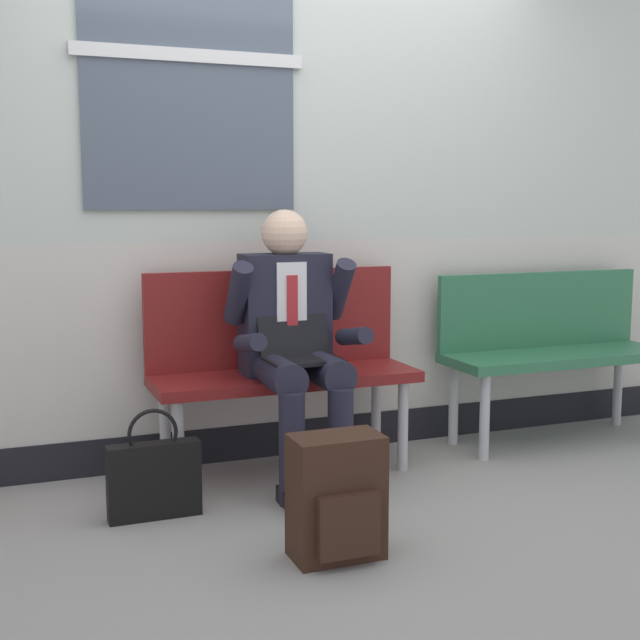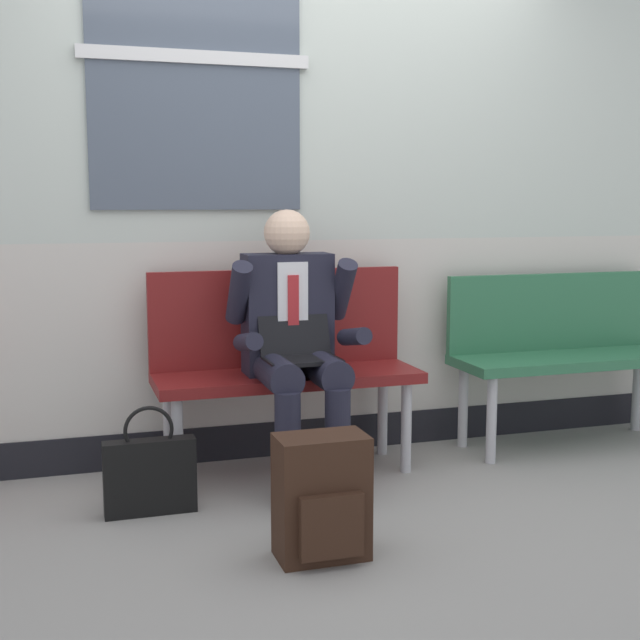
% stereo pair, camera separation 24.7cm
% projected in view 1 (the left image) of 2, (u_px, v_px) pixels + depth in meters
% --- Properties ---
extents(ground_plane, '(18.00, 18.00, 0.00)m').
position_uv_depth(ground_plane, '(361.00, 499.00, 3.63)').
color(ground_plane, gray).
extents(station_wall, '(6.61, 0.17, 3.13)m').
position_uv_depth(station_wall, '(296.00, 142.00, 4.15)').
color(station_wall, beige).
rests_on(station_wall, ground).
extents(bench_with_person, '(1.23, 0.42, 0.95)m').
position_uv_depth(bench_with_person, '(280.00, 356.00, 3.97)').
color(bench_with_person, maroon).
rests_on(bench_with_person, ground).
extents(bench_empty, '(1.23, 0.42, 0.89)m').
position_uv_depth(bench_empty, '(550.00, 341.00, 4.51)').
color(bench_empty, '#2D6B47').
rests_on(bench_empty, ground).
extents(person_seated, '(0.57, 0.70, 1.23)m').
position_uv_depth(person_seated, '(294.00, 340.00, 3.77)').
color(person_seated, '#1E1E2D').
rests_on(person_seated, ground).
extents(backpack, '(0.32, 0.23, 0.45)m').
position_uv_depth(backpack, '(337.00, 498.00, 3.01)').
color(backpack, '#331E14').
rests_on(backpack, ground).
extents(handbag, '(0.37, 0.08, 0.45)m').
position_uv_depth(handbag, '(154.00, 478.00, 3.40)').
color(handbag, black).
rests_on(handbag, ground).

